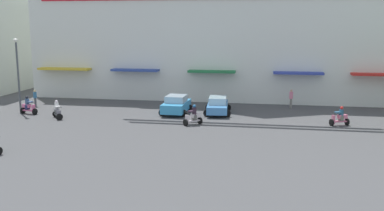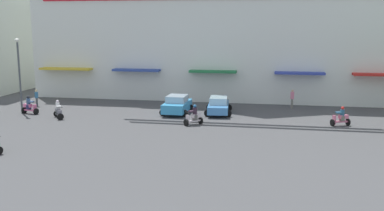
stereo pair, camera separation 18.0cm
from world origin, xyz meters
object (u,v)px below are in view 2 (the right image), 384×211
scooter_rider_4 (58,111)px  scooter_rider_6 (30,106)px  parked_car_0 (177,105)px  scooter_rider_2 (194,117)px  streetlamp_near (19,70)px  scooter_rider_0 (341,118)px  pedestrian_0 (37,97)px  parked_car_1 (219,105)px  pedestrian_1 (292,98)px

scooter_rider_4 → scooter_rider_6: 3.53m
parked_car_0 → scooter_rider_6: size_ratio=2.54×
scooter_rider_4 → scooter_rider_2: bearing=-1.9°
scooter_rider_4 → streetlamp_near: (-4.07, 1.36, 3.14)m
scooter_rider_4 → parked_car_0: bearing=21.6°
parked_car_0 → scooter_rider_0: (13.02, -2.22, -0.18)m
scooter_rider_6 → pedestrian_0: pedestrian_0 is taller
scooter_rider_2 → scooter_rider_4: bearing=178.1°
scooter_rider_4 → pedestrian_0: 6.51m
parked_car_1 → scooter_rider_2: 4.76m
parked_car_0 → scooter_rider_6: (-12.35, -2.30, -0.15)m
parked_car_1 → pedestrian_0: pedestrian_0 is taller
scooter_rider_6 → pedestrian_1: (22.08, 6.52, 0.37)m
scooter_rider_6 → pedestrian_0: (-1.28, 3.35, 0.27)m
parked_car_1 → scooter_rider_2: (-1.32, -4.58, -0.09)m
scooter_rider_4 → scooter_rider_0: bearing=3.5°
parked_car_1 → scooter_rider_0: (9.55, -2.84, -0.12)m
scooter_rider_0 → scooter_rider_2: size_ratio=0.96×
parked_car_1 → scooter_rider_0: scooter_rider_0 is taller
scooter_rider_0 → streetlamp_near: 26.34m
scooter_rider_2 → scooter_rider_4: size_ratio=1.04×
parked_car_0 → scooter_rider_0: bearing=-9.7°
scooter_rider_4 → scooter_rider_6: scooter_rider_6 is taller
scooter_rider_0 → scooter_rider_4: size_ratio=1.00×
parked_car_0 → pedestrian_1: (9.73, 4.22, 0.21)m
parked_car_0 → parked_car_1: 3.53m
scooter_rider_0 → scooter_rider_6: bearing=-179.8°
scooter_rider_2 → parked_car_0: bearing=118.5°
pedestrian_1 → scooter_rider_2: bearing=-132.8°
parked_car_0 → scooter_rider_4: (-9.06, -3.59, -0.19)m
scooter_rider_0 → scooter_rider_6: scooter_rider_6 is taller
scooter_rider_0 → pedestrian_1: (-3.29, 6.44, 0.39)m
pedestrian_0 → scooter_rider_4: bearing=-45.4°
scooter_rider_2 → pedestrian_0: size_ratio=1.00×
parked_car_0 → parked_car_1: (3.47, 0.62, -0.06)m
scooter_rider_2 → scooter_rider_4: scooter_rider_2 is taller
parked_car_0 → scooter_rider_4: 9.74m
scooter_rider_0 → pedestrian_0: size_ratio=0.96×
pedestrian_0 → pedestrian_1: bearing=7.7°
parked_car_1 → scooter_rider_4: size_ratio=2.87×
scooter_rider_4 → streetlamp_near: 5.31m
pedestrian_0 → streetlamp_near: bearing=-81.4°
scooter_rider_0 → pedestrian_0: bearing=173.0°
streetlamp_near → scooter_rider_6: bearing=-5.9°
parked_car_0 → pedestrian_0: parked_car_0 is taller
parked_car_1 → pedestrian_0: (-17.09, 0.43, 0.18)m
scooter_rider_0 → scooter_rider_4: scooter_rider_4 is taller
scooter_rider_4 → streetlamp_near: size_ratio=0.24×
pedestrian_1 → scooter_rider_0: bearing=-62.9°
scooter_rider_0 → streetlamp_near: size_ratio=0.24×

